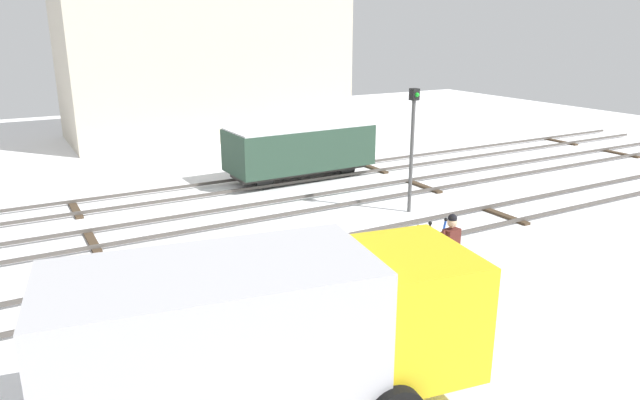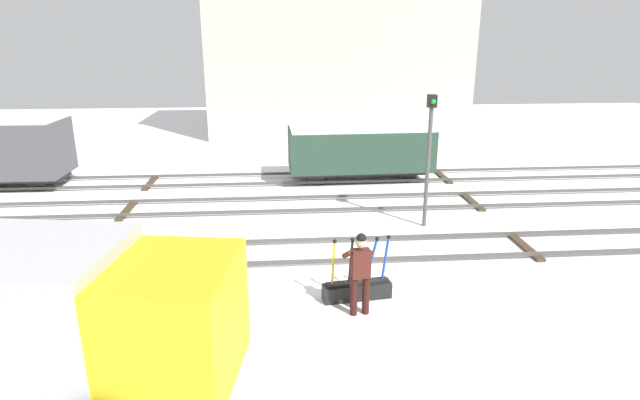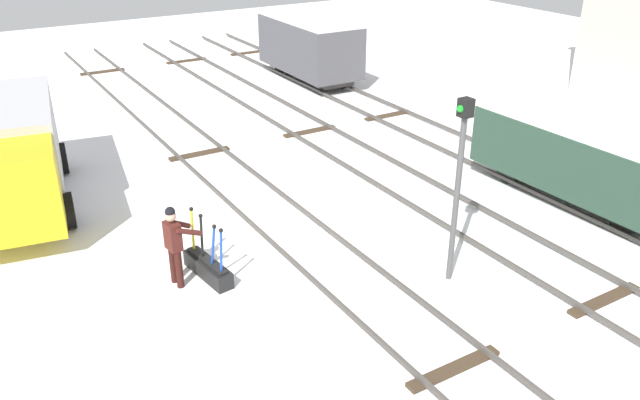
{
  "view_description": "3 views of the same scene",
  "coord_description": "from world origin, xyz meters",
  "views": [
    {
      "loc": [
        -7.77,
        -12.33,
        5.83
      ],
      "look_at": [
        -0.14,
        1.21,
        1.13
      ],
      "focal_mm": 32.6,
      "sensor_mm": 36.0,
      "label": 1
    },
    {
      "loc": [
        -0.78,
        -12.59,
        5.56
      ],
      "look_at": [
        0.27,
        0.57,
        1.34
      ],
      "focal_mm": 28.93,
      "sensor_mm": 36.0,
      "label": 2
    },
    {
      "loc": [
        12.18,
        -6.53,
        7.5
      ],
      "look_at": [
        1.01,
        0.24,
        1.21
      ],
      "focal_mm": 36.34,
      "sensor_mm": 36.0,
      "label": 3
    }
  ],
  "objects": [
    {
      "name": "track_siding_far",
      "position": [
        0.0,
        7.31,
        0.11
      ],
      "size": [
        44.0,
        1.94,
        0.18
      ],
      "color": "#4C4742",
      "rests_on": "ground_plane"
    },
    {
      "name": "delivery_truck",
      "position": [
        -4.69,
        -5.34,
        1.55
      ],
      "size": [
        6.57,
        3.18,
        2.65
      ],
      "rotation": [
        0.0,
        0.0,
        -0.16
      ],
      "color": "gold",
      "rests_on": "ground_plane"
    },
    {
      "name": "ground_plane",
      "position": [
        0.0,
        0.0,
        0.0
      ],
      "size": [
        60.0,
        60.0,
        0.0
      ],
      "primitive_type": "plane",
      "color": "white"
    },
    {
      "name": "rail_worker",
      "position": [
        0.8,
        -3.1,
        1.03
      ],
      "size": [
        0.6,
        0.71,
        1.81
      ],
      "rotation": [
        0.0,
        0.0,
        0.13
      ],
      "color": "#351511",
      "rests_on": "ground_plane"
    },
    {
      "name": "freight_car_near_switch",
      "position": [
        2.41,
        7.31,
        1.24
      ],
      "size": [
        5.67,
        2.39,
        2.12
      ],
      "rotation": [
        0.0,
        0.0,
        0.03
      ],
      "color": "#2D2B28",
      "rests_on": "ground_plane"
    },
    {
      "name": "track_main_line",
      "position": [
        0.0,
        0.0,
        0.11
      ],
      "size": [
        44.0,
        1.94,
        0.18
      ],
      "color": "#4C4742",
      "rests_on": "ground_plane"
    },
    {
      "name": "freight_car_far_end",
      "position": [
        -11.54,
        7.31,
        1.49
      ],
      "size": [
        5.27,
        2.31,
        2.61
      ],
      "rotation": [
        0.0,
        0.0,
        -0.01
      ],
      "color": "#2D2B28",
      "rests_on": "ground_plane"
    },
    {
      "name": "track_siding_near",
      "position": [
        0.0,
        3.99,
        0.11
      ],
      "size": [
        44.0,
        1.94,
        0.18
      ],
      "color": "#4C4742",
      "rests_on": "ground_plane"
    },
    {
      "name": "switch_lever_frame",
      "position": [
        0.85,
        -2.46,
        0.25
      ],
      "size": [
        1.55,
        0.56,
        1.45
      ],
      "rotation": [
        0.0,
        0.0,
        0.13
      ],
      "color": "black",
      "rests_on": "ground_plane"
    },
    {
      "name": "signal_post",
      "position": [
        3.58,
        1.89,
        2.42
      ],
      "size": [
        0.24,
        0.32,
        3.96
      ],
      "color": "#4C4C4C",
      "rests_on": "ground_plane"
    }
  ]
}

